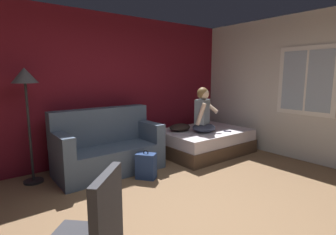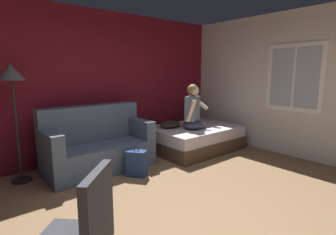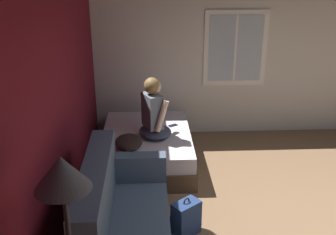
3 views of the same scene
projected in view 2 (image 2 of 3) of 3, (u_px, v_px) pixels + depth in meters
name	position (u px, v px, depth m)	size (l,w,h in m)	color
ground_plane	(187.00, 223.00, 2.80)	(40.00, 40.00, 0.00)	brown
wall_back_accent	(79.00, 86.00, 4.69)	(11.19, 0.16, 2.70)	maroon
wall_side_with_window	(319.00, 86.00, 4.58)	(0.19, 6.86, 2.70)	silver
bed	(194.00, 138.00, 5.44)	(1.80, 1.32, 0.48)	#4C3828
couch	(98.00, 146.00, 4.32)	(1.71, 0.83, 1.04)	#47566B
side_chair	(80.00, 235.00, 1.73)	(0.65, 0.65, 0.98)	#382D23
person_seated	(193.00, 111.00, 5.16)	(0.65, 0.61, 0.88)	#383D51
backpack	(137.00, 164.00, 4.05)	(0.35, 0.35, 0.46)	navy
throw_pillow	(170.00, 124.00, 5.28)	(0.48, 0.36, 0.14)	#2D231E
cell_phone	(217.00, 128.00, 5.25)	(0.07, 0.14, 0.01)	black
floor_lamp	(12.00, 84.00, 3.63)	(0.36, 0.36, 1.70)	black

